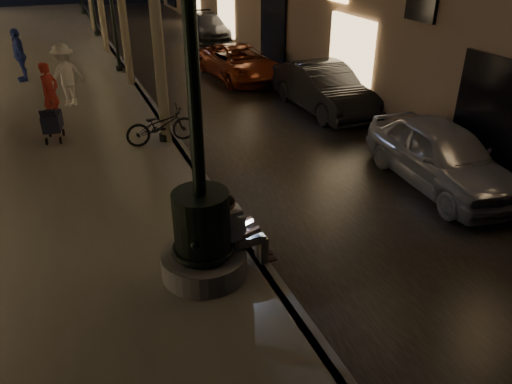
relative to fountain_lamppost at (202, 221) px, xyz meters
name	(u,v)px	position (x,y,z in m)	size (l,w,h in m)	color
ground	(132,81)	(1.00, 13.00, -1.21)	(120.00, 120.00, 0.00)	black
cobble_lane	(206,73)	(4.00, 13.00, -1.20)	(6.00, 45.00, 0.02)	black
promenade	(20,90)	(-3.00, 13.00, -1.11)	(8.00, 45.00, 0.20)	#67635B
curb_strip	(132,79)	(1.00, 13.00, -1.11)	(0.25, 45.00, 0.20)	#59595B
fountain_lamppost	(202,221)	(0.00, 0.00, 0.00)	(1.40, 1.40, 5.21)	#59595B
seated_man_laptop	(239,229)	(0.61, 0.00, -0.29)	(1.00, 0.34, 1.37)	tan
lamp_curb_a	(154,23)	(0.70, 6.00, 2.02)	(0.36, 0.36, 4.81)	black
stroller	(52,122)	(-2.03, 7.10, -0.48)	(0.56, 1.06, 1.06)	black
car_front	(442,155)	(6.03, 1.46, -0.48)	(1.73, 4.31, 1.47)	#A2A3AA
car_second	(324,88)	(6.13, 7.13, -0.47)	(1.58, 4.53, 1.49)	black
car_third	(240,63)	(5.00, 11.76, -0.58)	(2.09, 4.53, 1.26)	maroon
car_rear	(208,27)	(6.20, 19.83, -0.57)	(1.79, 4.39, 1.27)	#313136
pedestrian_red	(50,93)	(-1.96, 8.70, -0.14)	(0.63, 0.42, 1.73)	#A82A21
pedestrian_white	(65,75)	(-1.44, 10.13, -0.04)	(1.26, 0.72, 1.94)	silver
pedestrian_blue	(19,55)	(-2.83, 13.88, -0.07)	(1.11, 0.46, 1.89)	navy
bicycle	(161,125)	(0.60, 5.87, -0.53)	(0.65, 1.85, 0.97)	black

